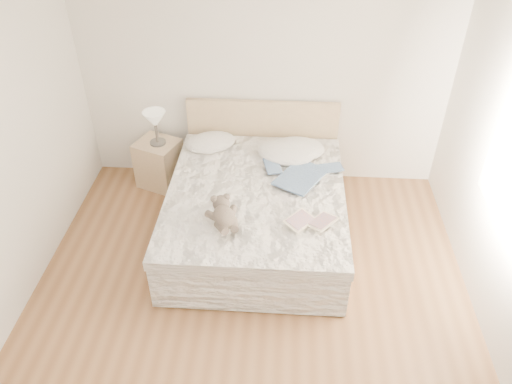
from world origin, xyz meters
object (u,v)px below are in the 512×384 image
table_lamp (155,121)px  childrens_book (311,222)px  bed (257,208)px  photo_book (206,147)px  nightstand (159,163)px  teddy_bear (225,223)px

table_lamp → childrens_book: (1.68, -1.32, -0.21)m
bed → table_lamp: 1.49m
bed → childrens_book: bed is taller
table_lamp → photo_book: bearing=-15.6°
childrens_book → nightstand: bearing=-177.1°
childrens_book → teddy_bear: bearing=-132.2°
nightstand → table_lamp: size_ratio=1.42×
photo_book → table_lamp: bearing=151.4°
bed → table_lamp: bearing=146.7°
nightstand → teddy_bear: bearing=-56.4°
childrens_book → teddy_bear: (-0.76, -0.09, 0.02)m
photo_book → teddy_bear: size_ratio=0.88×
nightstand → teddy_bear: 1.74m
bed → teddy_bear: bearing=-110.2°
bed → childrens_book: 0.83m
photo_book → teddy_bear: (0.36, -1.25, 0.02)m
teddy_bear → table_lamp: bearing=100.2°
bed → teddy_bear: 0.77m
childrens_book → teddy_bear: teddy_bear is taller
table_lamp → childrens_book: bearing=-38.0°
bed → nightstand: bearing=146.9°
nightstand → photo_book: size_ratio=1.75×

